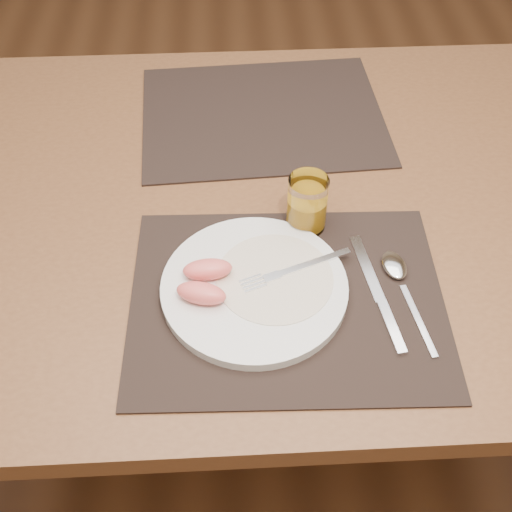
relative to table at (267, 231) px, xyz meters
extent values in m
plane|color=brown|center=(0.00, 0.00, -0.67)|extent=(5.00, 5.00, 0.00)
cube|color=brown|center=(0.00, 0.00, 0.06)|extent=(1.40, 0.90, 0.04)
cylinder|color=brown|center=(-0.62, 0.37, -0.31)|extent=(0.06, 0.06, 0.71)
cylinder|color=brown|center=(0.62, 0.37, -0.31)|extent=(0.06, 0.06, 0.71)
cube|color=black|center=(0.01, -0.22, 0.09)|extent=(0.46, 0.36, 0.00)
cube|color=black|center=(0.00, 0.22, 0.09)|extent=(0.47, 0.37, 0.00)
cylinder|color=white|center=(-0.03, -0.20, 0.10)|extent=(0.27, 0.27, 0.02)
cylinder|color=white|center=(0.00, -0.19, 0.10)|extent=(0.17, 0.17, 0.00)
cube|color=silver|center=(0.06, -0.17, 0.11)|extent=(0.11, 0.05, 0.00)
cube|color=silver|center=(-0.01, -0.19, 0.11)|extent=(0.03, 0.02, 0.00)
cube|color=silver|center=(-0.03, -0.20, 0.11)|extent=(0.04, 0.03, 0.00)
cube|color=silver|center=(0.14, -0.17, 0.09)|extent=(0.03, 0.13, 0.00)
cube|color=silver|center=(0.15, -0.28, 0.09)|extent=(0.03, 0.09, 0.01)
cube|color=silver|center=(0.19, -0.27, 0.09)|extent=(0.03, 0.12, 0.00)
ellipsoid|color=silver|center=(0.18, -0.17, 0.09)|extent=(0.04, 0.06, 0.01)
cylinder|color=white|center=(0.06, -0.07, 0.13)|extent=(0.06, 0.06, 0.09)
cylinder|color=orange|center=(0.06, -0.07, 0.12)|extent=(0.05, 0.05, 0.05)
ellipsoid|color=#F57064|center=(-0.11, -0.23, 0.12)|extent=(0.08, 0.05, 0.03)
ellipsoid|color=#F57064|center=(-0.10, -0.18, 0.12)|extent=(0.07, 0.04, 0.03)
camera|label=1|loc=(-0.06, -0.78, 0.82)|focal=45.00mm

